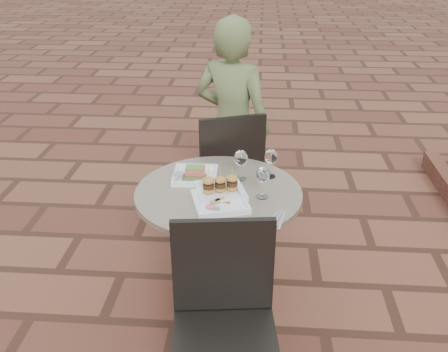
# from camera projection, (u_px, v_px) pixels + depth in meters

# --- Properties ---
(ground) EXTENTS (60.00, 60.00, 0.00)m
(ground) POSITION_uv_depth(u_px,v_px,m) (251.00, 281.00, 3.15)
(ground) COLOR brown
(ground) RESTS_ON ground
(cafe_table) EXTENTS (0.90, 0.90, 0.73)m
(cafe_table) POSITION_uv_depth(u_px,v_px,m) (219.00, 229.00, 2.79)
(cafe_table) COLOR gray
(cafe_table) RESTS_ON ground
(chair_far) EXTENTS (0.56, 0.56, 0.93)m
(chair_far) POSITION_uv_depth(u_px,v_px,m) (228.00, 164.00, 3.39)
(chair_far) COLOR black
(chair_far) RESTS_ON ground
(chair_near) EXTENTS (0.49, 0.49, 0.93)m
(chair_near) POSITION_uv_depth(u_px,v_px,m) (224.00, 309.00, 2.12)
(chair_near) COLOR black
(chair_near) RESTS_ON ground
(diner) EXTENTS (0.64, 0.53, 1.51)m
(diner) POSITION_uv_depth(u_px,v_px,m) (233.00, 127.00, 3.46)
(diner) COLOR #576537
(diner) RESTS_ON ground
(plate_salmon) EXTENTS (0.25, 0.25, 0.07)m
(plate_salmon) POSITION_uv_depth(u_px,v_px,m) (195.00, 175.00, 2.81)
(plate_salmon) COLOR white
(plate_salmon) RESTS_ON cafe_table
(plate_sliders) EXTENTS (0.31, 0.31, 0.16)m
(plate_sliders) POSITION_uv_depth(u_px,v_px,m) (220.00, 188.00, 2.64)
(plate_sliders) COLOR white
(plate_sliders) RESTS_ON cafe_table
(plate_tuna) EXTENTS (0.33, 0.33, 0.03)m
(plate_tuna) POSITION_uv_depth(u_px,v_px,m) (220.00, 202.00, 2.54)
(plate_tuna) COLOR white
(plate_tuna) RESTS_ON cafe_table
(wine_glass_right) EXTENTS (0.07, 0.07, 0.18)m
(wine_glass_right) POSITION_uv_depth(u_px,v_px,m) (263.00, 176.00, 2.56)
(wine_glass_right) COLOR white
(wine_glass_right) RESTS_ON cafe_table
(wine_glass_mid) EXTENTS (0.08, 0.08, 0.18)m
(wine_glass_mid) POSITION_uv_depth(u_px,v_px,m) (241.00, 159.00, 2.75)
(wine_glass_mid) COLOR white
(wine_glass_mid) RESTS_ON cafe_table
(wine_glass_far) EXTENTS (0.07, 0.07, 0.17)m
(wine_glass_far) POSITION_uv_depth(u_px,v_px,m) (271.00, 157.00, 2.78)
(wine_glass_far) COLOR white
(wine_glass_far) RESTS_ON cafe_table
(steel_ramekin) EXTENTS (0.06, 0.06, 0.04)m
(steel_ramekin) POSITION_uv_depth(u_px,v_px,m) (179.00, 177.00, 2.78)
(steel_ramekin) COLOR silver
(steel_ramekin) RESTS_ON cafe_table
(cutlery_set) EXTENTS (0.15, 0.23, 0.00)m
(cutlery_set) POSITION_uv_depth(u_px,v_px,m) (276.00, 220.00, 2.41)
(cutlery_set) COLOR silver
(cutlery_set) RESTS_ON cafe_table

